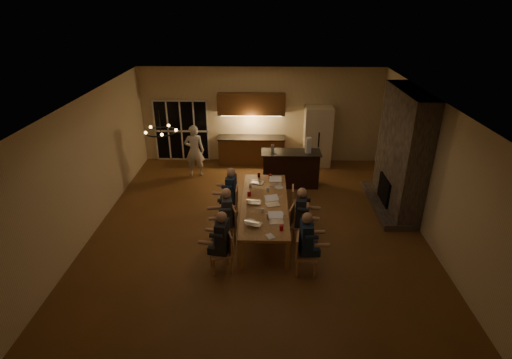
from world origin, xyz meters
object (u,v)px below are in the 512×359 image
Objects in this scene: chair_left_mid at (225,226)px; person_right_mid at (301,215)px; laptop_b at (276,218)px; mug_front at (262,210)px; chandelier at (161,132)px; laptop_a at (254,220)px; redcup_far at (270,176)px; person_left_mid at (227,216)px; person_left_near at (223,241)px; can_silver at (268,216)px; laptop_c at (254,198)px; bar_island at (290,169)px; laptop_f at (276,181)px; chair_right_near at (307,255)px; standing_person at (195,151)px; bar_blender at (308,145)px; bar_bottle at (273,149)px; person_left_far at (231,193)px; mug_mid at (268,189)px; dining_table at (265,216)px; refrigerator at (318,136)px; chair_left_far at (229,203)px; person_right_near at (306,242)px; mug_back at (250,186)px; redcup_mid at (249,194)px; plate_far at (279,188)px; laptop_d at (273,200)px; laptop_e at (258,179)px; plate_left at (250,222)px; chair_right_far at (300,204)px; plate_near at (279,214)px.

person_right_mid reaches higher than chair_left_mid.
laptop_b is 3.20× the size of mug_front.
laptop_a is at bearing -7.93° from chandelier.
person_left_mid is at bearing -117.52° from redcup_far.
person_left_near is 11.50× the size of can_silver.
person_right_mid is at bearing 166.11° from laptop_c.
bar_island is 5.45× the size of laptop_f.
laptop_c reaches higher than chair_right_near.
bar_island reaches higher than mug_front.
standing_person is 3.61× the size of bar_blender.
bar_bottle is at bearing 16.37° from chair_right_near.
chandelier is at bearing -37.95° from person_left_far.
mug_mid is 0.79m from redcup_far.
dining_table is 13.57× the size of bar_bottle.
person_right_mid is (-0.90, -4.69, -0.31)m from refrigerator.
dining_table is 3.66× the size of chair_right_near.
can_silver is 0.50× the size of bar_bottle.
chair_left_far is 3.06m from bar_blender.
laptop_c is at bearing 30.89° from person_right_near.
mug_back is (0.49, 1.36, 0.11)m from person_left_mid.
chandelier is 2.05× the size of laptop_a.
redcup_far is (1.05, 1.98, 0.37)m from chair_left_mid.
standing_person is 13.92× the size of redcup_mid.
can_silver is 1.57m from plate_far.
chandelier is 3.05m from laptop_b.
person_left_near is 13.80× the size of mug_mid.
refrigerator is 4.32× the size of bar_blender.
laptop_d is 1.00× the size of laptop_e.
dining_table is at bearing 70.82° from plate_left.
refrigerator is at bearing 68.22° from plate_left.
redcup_far is (-0.75, 0.87, 0.37)m from chair_right_far.
plate_far is (0.11, 1.71, -0.10)m from laptop_b.
bar_bottle is (-1.52, -1.72, 0.20)m from refrigerator.
person_left_far reaches higher than chair_left_far.
redcup_mid is at bearing -135.64° from bar_blender.
chair_right_near is 0.64× the size of person_left_mid.
person_left_far is 1.34m from mug_front.
person_left_near reaches higher than laptop_c.
mug_mid is at bearing 91.36° from laptop_b.
chair_left_far reaches higher than mug_back.
dining_table is 1.04m from plate_left.
chair_left_mid is 3.86m from bar_blender.
redcup_mid is at bearing -148.59° from plate_far.
person_left_far is at bearing -146.26° from bar_blender.
refrigerator is at bearing -102.35° from laptop_e.
bar_blender is (0.40, 4.09, 0.62)m from person_right_near.
laptop_a is 1.83m from mug_back.
refrigerator is at bearing -170.63° from standing_person.
laptop_b is 1.35× the size of plate_near.
plate_near is at bearing 4.02° from chandelier.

